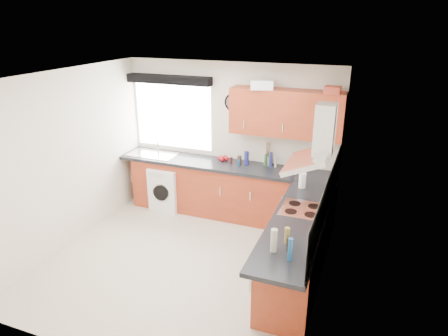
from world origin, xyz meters
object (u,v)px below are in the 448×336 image
at_px(upper_cabinets, 286,113).
at_px(oven, 300,244).
at_px(extractor_hood, 316,144).
at_px(washing_machine, 168,187).

bearing_deg(upper_cabinets, oven, -67.46).
height_order(extractor_hood, upper_cabinets, upper_cabinets).
bearing_deg(washing_machine, upper_cabinets, 8.29).
xyz_separation_m(extractor_hood, upper_cabinets, (-0.65, 1.33, 0.03)).
relative_size(extractor_hood, upper_cabinets, 0.46).
relative_size(extractor_hood, washing_machine, 1.03).
bearing_deg(oven, washing_machine, 156.25).
distance_m(extractor_hood, washing_machine, 3.15).
bearing_deg(upper_cabinets, washing_machine, -173.42).
relative_size(oven, extractor_hood, 1.09).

